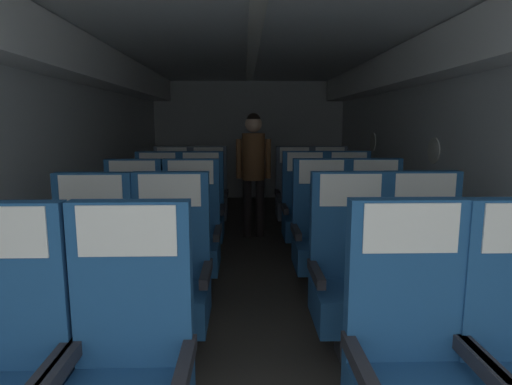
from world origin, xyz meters
TOP-DOWN VIEW (x-y plane):
  - ground at (0.00, 4.00)m, footprint 3.82×8.39m
  - fuselage_shell at (0.00, 4.28)m, footprint 3.70×8.04m
  - seat_a_left_aisle at (-0.54, 1.36)m, footprint 0.50×0.46m
  - seat_a_right_window at (0.56, 1.37)m, footprint 0.50×0.46m
  - seat_b_left_window at (-1.02, 2.33)m, footprint 0.50×0.46m
  - seat_b_left_aisle at (-0.55, 2.36)m, footprint 0.50×0.46m
  - seat_b_right_aisle at (1.03, 2.35)m, footprint 0.50×0.46m
  - seat_b_right_window at (0.56, 2.34)m, footprint 0.50×0.46m
  - seat_c_left_window at (-1.03, 3.32)m, footprint 0.50×0.46m
  - seat_c_left_aisle at (-0.54, 3.33)m, footprint 0.50×0.46m
  - seat_c_right_aisle at (1.02, 3.34)m, footprint 0.50×0.46m
  - seat_c_right_window at (0.56, 3.34)m, footprint 0.50×0.46m
  - seat_d_left_window at (-1.01, 4.29)m, footprint 0.50×0.46m
  - seat_d_left_aisle at (-0.55, 4.29)m, footprint 0.50×0.46m
  - seat_d_right_aisle at (1.03, 4.30)m, footprint 0.50×0.46m
  - seat_d_right_window at (0.55, 4.30)m, footprint 0.50×0.46m
  - seat_e_left_window at (-1.02, 5.28)m, footprint 0.50×0.46m
  - seat_e_left_aisle at (-0.56, 5.29)m, footprint 0.50×0.46m
  - seat_e_right_aisle at (1.02, 5.29)m, footprint 0.50×0.46m
  - seat_e_right_window at (0.56, 5.28)m, footprint 0.50×0.46m
  - flight_attendant at (0.02, 5.11)m, footprint 0.43×0.28m

SIDE VIEW (x-z plane):
  - ground at x=0.00m, z-range -0.02..0.00m
  - seat_a_left_aisle at x=-0.54m, z-range -0.09..1.03m
  - seat_a_right_window at x=0.56m, z-range -0.09..1.03m
  - seat_b_left_window at x=-1.02m, z-range -0.09..1.03m
  - seat_b_left_aisle at x=-0.55m, z-range -0.09..1.03m
  - seat_b_right_aisle at x=1.03m, z-range -0.09..1.03m
  - seat_b_right_window at x=0.56m, z-range -0.09..1.03m
  - seat_c_left_window at x=-1.03m, z-range -0.09..1.03m
  - seat_c_left_aisle at x=-0.54m, z-range -0.09..1.03m
  - seat_c_right_aisle at x=1.02m, z-range -0.09..1.03m
  - seat_c_right_window at x=0.56m, z-range -0.09..1.03m
  - seat_d_left_window at x=-1.01m, z-range -0.09..1.03m
  - seat_d_left_aisle at x=-0.55m, z-range -0.09..1.03m
  - seat_d_right_aisle at x=1.03m, z-range -0.09..1.03m
  - seat_d_right_window at x=0.55m, z-range -0.09..1.03m
  - seat_e_left_window at x=-1.02m, z-range -0.09..1.03m
  - seat_e_left_aisle at x=-0.56m, z-range -0.09..1.03m
  - seat_e_right_aisle at x=1.02m, z-range -0.09..1.03m
  - seat_e_right_window at x=0.56m, z-range -0.09..1.03m
  - flight_attendant at x=0.02m, z-range 0.17..1.72m
  - fuselage_shell at x=0.00m, z-range 0.51..2.76m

